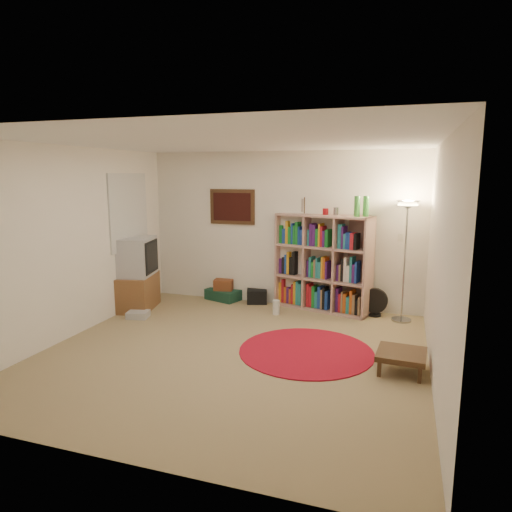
{
  "coord_description": "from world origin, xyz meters",
  "views": [
    {
      "loc": [
        1.89,
        -4.88,
        2.14
      ],
      "look_at": [
        0.1,
        0.6,
        1.1
      ],
      "focal_mm": 32.0,
      "sensor_mm": 36.0,
      "label": 1
    }
  ],
  "objects_px": {
    "tv_stand": "(136,275)",
    "bookshelf": "(322,264)",
    "floor_lamp": "(407,222)",
    "floor_fan": "(375,302)",
    "suitcase": "(223,294)",
    "side_table": "(402,355)"
  },
  "relations": [
    {
      "from": "floor_fan",
      "to": "tv_stand",
      "type": "xyz_separation_m",
      "value": [
        -3.67,
        -0.77,
        0.34
      ]
    },
    {
      "from": "floor_lamp",
      "to": "bookshelf",
      "type": "bearing_deg",
      "value": 169.38
    },
    {
      "from": "tv_stand",
      "to": "side_table",
      "type": "xyz_separation_m",
      "value": [
        4.08,
        -1.19,
        -0.36
      ]
    },
    {
      "from": "bookshelf",
      "to": "floor_fan",
      "type": "bearing_deg",
      "value": 6.63
    },
    {
      "from": "tv_stand",
      "to": "bookshelf",
      "type": "bearing_deg",
      "value": 5.1
    },
    {
      "from": "floor_lamp",
      "to": "tv_stand",
      "type": "height_order",
      "value": "floor_lamp"
    },
    {
      "from": "bookshelf",
      "to": "floor_lamp",
      "type": "bearing_deg",
      "value": 4.32
    },
    {
      "from": "floor_lamp",
      "to": "tv_stand",
      "type": "xyz_separation_m",
      "value": [
        -4.07,
        -0.66,
        -0.92
      ]
    },
    {
      "from": "bookshelf",
      "to": "side_table",
      "type": "xyz_separation_m",
      "value": [
        1.26,
        -2.09,
        -0.54
      ]
    },
    {
      "from": "bookshelf",
      "to": "floor_lamp",
      "type": "distance_m",
      "value": 1.46
    },
    {
      "from": "floor_fan",
      "to": "tv_stand",
      "type": "bearing_deg",
      "value": -165.27
    },
    {
      "from": "suitcase",
      "to": "floor_fan",
      "type": "bearing_deg",
      "value": 15.09
    },
    {
      "from": "floor_lamp",
      "to": "floor_fan",
      "type": "xyz_separation_m",
      "value": [
        -0.4,
        0.11,
        -1.25
      ]
    },
    {
      "from": "bookshelf",
      "to": "floor_lamp",
      "type": "height_order",
      "value": "bookshelf"
    },
    {
      "from": "bookshelf",
      "to": "side_table",
      "type": "relative_size",
      "value": 3.33
    },
    {
      "from": "suitcase",
      "to": "side_table",
      "type": "relative_size",
      "value": 1.19
    },
    {
      "from": "floor_fan",
      "to": "tv_stand",
      "type": "relative_size",
      "value": 0.38
    },
    {
      "from": "floor_lamp",
      "to": "floor_fan",
      "type": "height_order",
      "value": "floor_lamp"
    },
    {
      "from": "tv_stand",
      "to": "side_table",
      "type": "bearing_deg",
      "value": -28.76
    },
    {
      "from": "floor_lamp",
      "to": "suitcase",
      "type": "relative_size",
      "value": 2.72
    },
    {
      "from": "bookshelf",
      "to": "tv_stand",
      "type": "distance_m",
      "value": 2.97
    },
    {
      "from": "bookshelf",
      "to": "floor_lamp",
      "type": "xyz_separation_m",
      "value": [
        1.24,
        -0.23,
        0.74
      ]
    }
  ]
}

